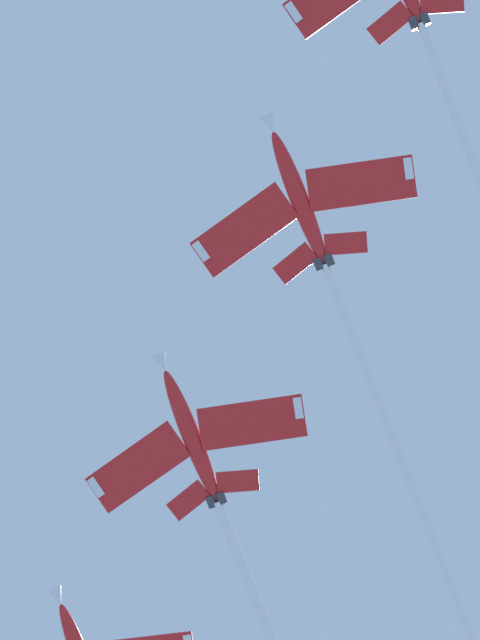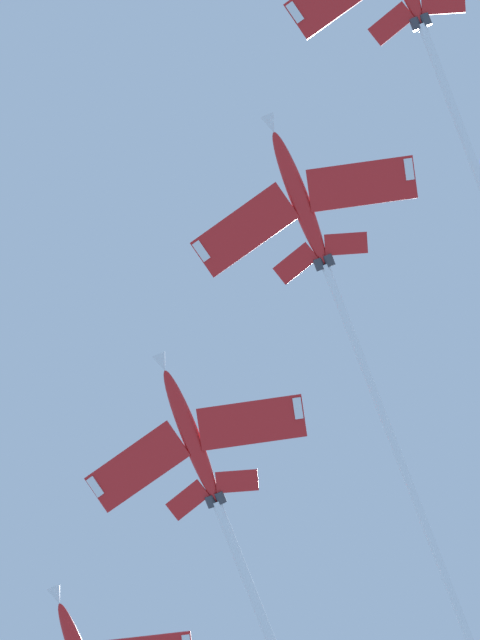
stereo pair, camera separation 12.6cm
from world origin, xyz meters
name	(u,v)px [view 1 (the left image)]	position (x,y,z in m)	size (l,w,h in m)	color
jet_lead	(429,46)	(-6.95, -1.76, 103.11)	(20.09, 50.27, 16.73)	red
jet_second	(329,274)	(-19.98, 13.70, 99.25)	(20.08, 48.14, 14.23)	red
jet_third	(231,537)	(-33.88, 32.07, 93.20)	(20.04, 49.13, 16.35)	red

